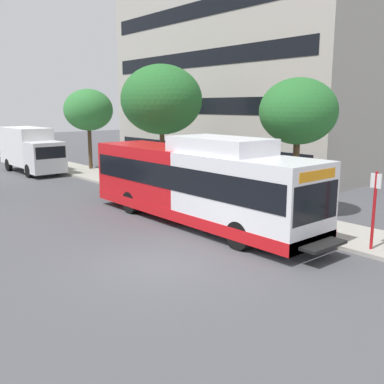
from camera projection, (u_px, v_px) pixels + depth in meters
The scene contains 8 objects.
ground_plane at pixel (54, 216), 19.51m from camera, with size 120.00×120.00×0.00m, color #4C4C51.
sidewalk_curb at pixel (202, 200), 22.44m from camera, with size 3.00×56.00×0.14m, color #A8A399.
transit_bus at pixel (196, 183), 17.99m from camera, with size 2.58×12.25×3.65m.
bus_stop_sign_pole at pixel (374, 205), 14.32m from camera, with size 0.10×0.36×2.60m.
street_tree_near_stop at pixel (298, 112), 18.56m from camera, with size 3.30×3.30×5.86m.
street_tree_mid_block at pixel (162, 100), 25.33m from camera, with size 4.71×4.71×7.03m.
street_tree_far_block at pixel (88, 110), 32.49m from camera, with size 3.60×3.60×5.91m.
box_truck_background at pixel (31, 149), 31.92m from camera, with size 2.32×7.01×3.25m.
Camera 1 is at (-7.56, -10.41, 4.83)m, focal length 41.04 mm.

